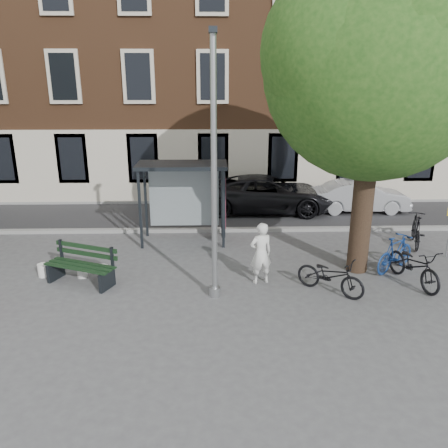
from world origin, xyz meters
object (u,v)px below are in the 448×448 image
painter (261,253)px  bench (82,267)px  bike_d (416,230)px  bike_a (330,276)px  car_silver (360,196)px  bike_b (395,253)px  lamppost (214,186)px  bus_shelter (195,184)px  car_dark (267,194)px  bike_c (414,265)px

painter → bench: bearing=-17.8°
bike_d → bench: bearing=32.5°
bike_a → car_silver: car_silver is taller
bike_b → bike_d: size_ratio=0.96×
bike_b → painter: bearing=62.4°
bike_a → bike_b: bike_b is taller
lamppost → bike_a: 3.69m
bus_shelter → car_silver: 7.51m
lamppost → car_dark: lamppost is taller
bench → bike_a: size_ratio=1.12×
painter → bench: 4.68m
car_dark → lamppost: bearing=168.1°
bus_shelter → car_dark: size_ratio=0.54×
painter → bike_c: 3.99m
bench → bike_b: 8.52m
bench → car_dark: car_dark is taller
painter → bench: size_ratio=0.83×
lamppost → painter: lamppost is taller
bus_shelter → car_dark: 4.65m
bus_shelter → bike_d: 7.28m
bus_shelter → car_dark: bearing=51.3°
bench → car_silver: (9.46, 6.60, 0.19)m
bike_d → bike_b: bearing=71.3°
lamppost → painter: size_ratio=3.72×
lamppost → bench: size_ratio=3.07×
bike_a → lamppost: bearing=131.2°
bus_shelter → bike_a: (3.48, -4.00, -1.45)m
painter → bike_c: painter is taller
lamppost → bike_a: size_ratio=3.44×
bike_a → bike_c: size_ratio=0.90×
car_silver → bench: bearing=125.3°
painter → bike_b: (3.84, 0.69, -0.31)m
bench → bike_c: 8.64m
painter → car_silver: (4.79, 6.70, -0.19)m
painter → bike_b: bearing=173.5°
bike_a → bike_c: bike_c is taller
lamppost → car_silver: bearing=51.2°
bus_shelter → painter: bearing=-61.6°
bench → bus_shelter: bearing=71.5°
bike_a → bike_d: size_ratio=1.00×
lamppost → bike_d: lamppost is taller
painter → bus_shelter: bearing=-78.3°
car_silver → bike_a: bearing=157.3°
bike_c → bike_d: 3.12m
painter → bike_a: bearing=142.2°
bike_c → bike_d: (1.33, 2.82, 0.02)m
bike_c → bike_d: bearing=50.7°
painter → bike_c: bearing=160.8°
car_dark → bench: bearing=144.3°
bike_c → car_silver: (0.82, 6.88, 0.12)m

